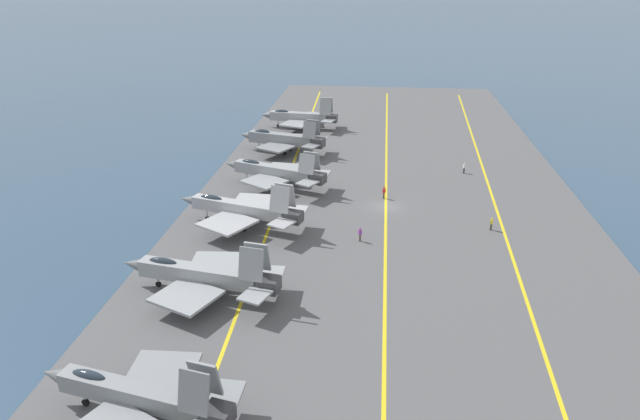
{
  "coord_description": "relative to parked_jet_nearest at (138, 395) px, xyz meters",
  "views": [
    {
      "loc": [
        -73.79,
        1.09,
        31.07
      ],
      "look_at": [
        -8.14,
        8.35,
        2.9
      ],
      "focal_mm": 32.0,
      "sensor_mm": 36.0,
      "label": 1
    }
  ],
  "objects": [
    {
      "name": "crew_purple_vest",
      "position": [
        31.55,
        -14.64,
        -1.31
      ],
      "size": [
        0.46,
        0.45,
        1.77
      ],
      "color": "#4C473D",
      "rests_on": "carrier_deck"
    },
    {
      "name": "parked_jet_fifth",
      "position": [
        66.13,
        0.78,
        0.23
      ],
      "size": [
        12.01,
        16.31,
        6.35
      ],
      "color": "gray",
      "rests_on": "carrier_deck"
    },
    {
      "name": "ground_plane",
      "position": [
        42.94,
        -17.74,
        -2.69
      ],
      "size": [
        2000.0,
        2000.0,
        0.0
      ],
      "primitive_type": "plane",
      "color": "#334C66"
    },
    {
      "name": "deck_stripe_edge_line",
      "position": [
        42.94,
        -2.61,
        -2.28
      ],
      "size": [
        155.7,
        5.81,
        0.01
      ],
      "primitive_type": "cube",
      "rotation": [
        0.0,
        0.0,
        0.03
      ],
      "color": "yellow",
      "rests_on": "carrier_deck"
    },
    {
      "name": "crew_white_vest",
      "position": [
        58.33,
        -30.21,
        -1.35
      ],
      "size": [
        0.41,
        0.46,
        1.7
      ],
      "color": "#232328",
      "rests_on": "carrier_deck"
    },
    {
      "name": "carrier_deck",
      "position": [
        42.94,
        -17.74,
        -2.49
      ],
      "size": [
        173.09,
        55.02,
        0.4
      ],
      "primitive_type": "cube",
      "color": "#565659",
      "rests_on": "ground"
    },
    {
      "name": "parked_jet_second",
      "position": [
        17.65,
        0.63,
        -0.03
      ],
      "size": [
        12.84,
        17.27,
        6.31
      ],
      "color": "#93999E",
      "rests_on": "carrier_deck"
    },
    {
      "name": "deck_stripe_centerline",
      "position": [
        42.94,
        -17.74,
        -2.28
      ],
      "size": [
        155.78,
        0.36,
        0.01
      ],
      "primitive_type": "cube",
      "color": "yellow",
      "rests_on": "carrier_deck"
    },
    {
      "name": "parked_jet_fourth",
      "position": [
        48.62,
        -1.13,
        0.26
      ],
      "size": [
        12.1,
        17.09,
        6.21
      ],
      "color": "#93999E",
      "rests_on": "carrier_deck"
    },
    {
      "name": "parked_jet_third",
      "position": [
        34.07,
        0.49,
        0.26
      ],
      "size": [
        13.48,
        17.41,
        6.56
      ],
      "color": "#A8AAAF",
      "rests_on": "carrier_deck"
    },
    {
      "name": "crew_yellow_vest",
      "position": [
        36.58,
        -30.99,
        -1.35
      ],
      "size": [
        0.45,
        0.39,
        1.7
      ],
      "color": "#383328",
      "rests_on": "carrier_deck"
    },
    {
      "name": "crew_red_vest",
      "position": [
        45.86,
        -17.43,
        -1.29
      ],
      "size": [
        0.46,
        0.44,
        1.82
      ],
      "color": "#383328",
      "rests_on": "carrier_deck"
    },
    {
      "name": "parked_jet_sixth",
      "position": [
        83.2,
        -0.01,
        0.11
      ],
      "size": [
        13.59,
        16.21,
        6.49
      ],
      "color": "#93999E",
      "rests_on": "carrier_deck"
    },
    {
      "name": "parked_jet_nearest",
      "position": [
        0.0,
        0.0,
        0.0
      ],
      "size": [
        12.31,
        15.91,
        6.09
      ],
      "color": "gray",
      "rests_on": "carrier_deck"
    },
    {
      "name": "deck_stripe_foul_line",
      "position": [
        42.94,
        -32.87,
        -2.28
      ],
      "size": [
        155.64,
        7.29,
        0.01
      ],
      "primitive_type": "cube",
      "rotation": [
        0.0,
        0.0,
        -0.04
      ],
      "color": "yellow",
      "rests_on": "carrier_deck"
    }
  ]
}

